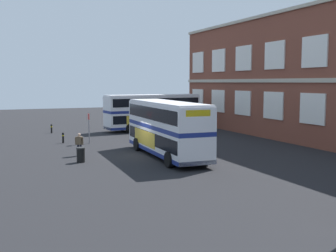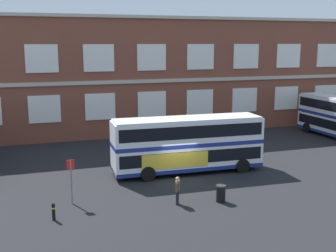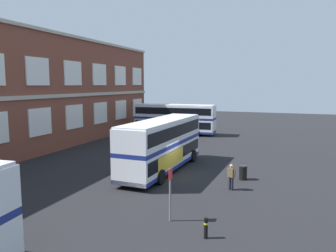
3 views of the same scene
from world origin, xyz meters
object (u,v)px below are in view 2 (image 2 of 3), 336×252
at_px(bus_stand_flag, 71,177).
at_px(station_litter_bin, 221,193).
at_px(double_decker_middle, 188,144).
at_px(waiting_passenger, 177,189).
at_px(safety_bollard_east, 54,211).

height_order(bus_stand_flag, station_litter_bin, bus_stand_flag).
xyz_separation_m(double_decker_middle, station_litter_bin, (-0.23, -6.28, -1.63)).
xyz_separation_m(waiting_passenger, safety_bollard_east, (-7.10, -0.09, -0.44)).
relative_size(waiting_passenger, station_litter_bin, 1.65).
bearing_deg(bus_stand_flag, double_decker_middle, 23.67).
height_order(double_decker_middle, bus_stand_flag, double_decker_middle).
relative_size(station_litter_bin, safety_bollard_east, 1.08).
relative_size(double_decker_middle, waiting_passenger, 6.52).
height_order(station_litter_bin, safety_bollard_east, station_litter_bin).
xyz_separation_m(waiting_passenger, bus_stand_flag, (-5.91, 2.02, 0.70)).
bearing_deg(double_decker_middle, bus_stand_flag, -156.33).
bearing_deg(station_litter_bin, waiting_passenger, 170.97).
xyz_separation_m(bus_stand_flag, safety_bollard_east, (-1.18, -2.12, -1.14)).
height_order(waiting_passenger, safety_bollard_east, waiting_passenger).
bearing_deg(bus_stand_flag, station_litter_bin, -15.96).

